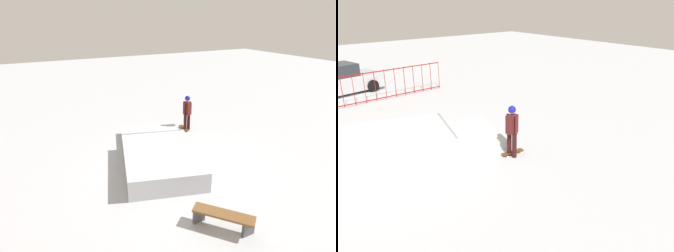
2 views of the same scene
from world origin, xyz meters
The scene contains 5 objects.
ground_plane centered at (0.00, 0.00, 0.00)m, with size 60.00×60.00×0.00m, color #B7BABF.
skate_ramp centered at (0.60, 0.53, 0.32)m, with size 5.91×4.00×0.74m.
skater centered at (2.94, -2.12, 1.01)m, with size 0.41×0.44×1.73m.
skateboard centered at (3.06, -2.03, 0.08)m, with size 0.81×0.31×0.09m.
park_bench centered at (-3.38, 0.57, 0.36)m, with size 1.48×1.33×0.48m.
Camera 1 is at (-7.91, 4.55, 5.22)m, focal length 29.77 mm.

